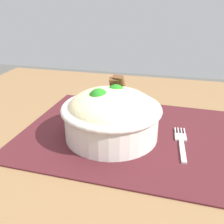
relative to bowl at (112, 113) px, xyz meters
The scene contains 4 objects.
table 0.14m from the bowl, ahead, with size 1.05×0.85×0.75m.
placemat 0.06m from the bowl, 24.43° to the left, with size 0.43×0.33×0.00m, color #47191E.
bowl is the anchor object (origin of this frame).
fork 0.14m from the bowl, ahead, with size 0.03×0.12×0.00m.
Camera 1 is at (0.06, -0.45, 1.01)m, focal length 42.76 mm.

